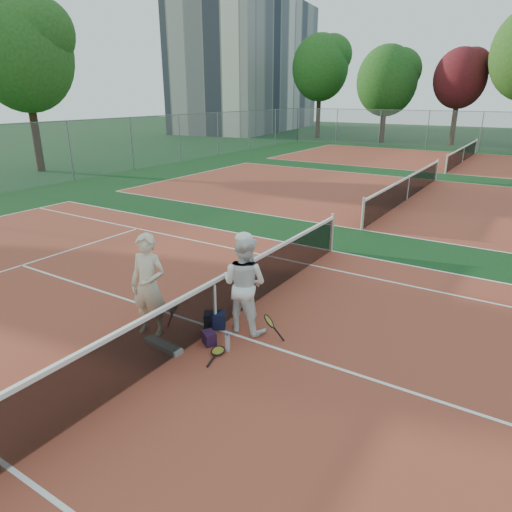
% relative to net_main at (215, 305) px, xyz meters
% --- Properties ---
extents(ground, '(130.00, 130.00, 0.00)m').
position_rel_net_main_xyz_m(ground, '(0.00, 0.00, -0.51)').
color(ground, '#0D3314').
rests_on(ground, ground).
extents(court_main, '(23.77, 10.97, 0.01)m').
position_rel_net_main_xyz_m(court_main, '(0.00, 0.00, -0.51)').
color(court_main, brown).
rests_on(court_main, ground).
extents(court_far_a, '(23.77, 10.97, 0.01)m').
position_rel_net_main_xyz_m(court_far_a, '(0.00, 13.50, -0.51)').
color(court_far_a, brown).
rests_on(court_far_a, ground).
extents(court_far_b, '(23.77, 10.97, 0.01)m').
position_rel_net_main_xyz_m(court_far_b, '(0.00, 27.00, -0.51)').
color(court_far_b, brown).
rests_on(court_far_b, ground).
extents(net_main, '(0.10, 10.98, 1.02)m').
position_rel_net_main_xyz_m(net_main, '(0.00, 0.00, 0.00)').
color(net_main, black).
rests_on(net_main, ground).
extents(net_far_a, '(0.10, 10.98, 1.02)m').
position_rel_net_main_xyz_m(net_far_a, '(0.00, 13.50, 0.00)').
color(net_far_a, black).
rests_on(net_far_a, ground).
extents(net_far_b, '(0.10, 10.98, 1.02)m').
position_rel_net_main_xyz_m(net_far_b, '(0.00, 27.00, 0.00)').
color(net_far_b, black).
rests_on(net_far_b, ground).
extents(fence_back, '(32.00, 0.06, 3.00)m').
position_rel_net_main_xyz_m(fence_back, '(0.00, 34.00, 0.99)').
color(fence_back, slate).
rests_on(fence_back, ground).
extents(fence_left, '(0.06, 54.50, 3.00)m').
position_rel_net_main_xyz_m(fence_left, '(-16.00, 6.75, 0.99)').
color(fence_left, slate).
rests_on(fence_left, ground).
extents(apartment_block, '(12.96, 23.18, 15.00)m').
position_rel_net_main_xyz_m(apartment_block, '(-28.00, 44.00, 6.99)').
color(apartment_block, beige).
rests_on(apartment_block, ground).
extents(player_a, '(0.79, 0.61, 1.94)m').
position_rel_net_main_xyz_m(player_a, '(-0.93, -0.75, 0.46)').
color(player_a, beige).
rests_on(player_a, ground).
extents(player_b, '(0.94, 0.74, 1.88)m').
position_rel_net_main_xyz_m(player_b, '(0.48, 0.30, 0.43)').
color(player_b, white).
rests_on(player_b, ground).
extents(racket_red, '(0.30, 0.31, 0.57)m').
position_rel_net_main_xyz_m(racket_red, '(-0.65, -0.41, -0.23)').
color(racket_red, maroon).
rests_on(racket_red, ground).
extents(racket_black_held, '(0.46, 0.40, 0.50)m').
position_rel_net_main_xyz_m(racket_black_held, '(1.09, 0.18, -0.26)').
color(racket_black_held, black).
rests_on(racket_black_held, ground).
extents(racket_spare, '(0.41, 0.65, 0.07)m').
position_rel_net_main_xyz_m(racket_spare, '(0.57, -0.68, -0.47)').
color(racket_spare, black).
rests_on(racket_spare, ground).
extents(sports_bag_navy, '(0.48, 0.45, 0.32)m').
position_rel_net_main_xyz_m(sports_bag_navy, '(-0.03, 0.03, -0.35)').
color(sports_bag_navy, black).
rests_on(sports_bag_navy, ground).
extents(sports_bag_purple, '(0.34, 0.32, 0.23)m').
position_rel_net_main_xyz_m(sports_bag_purple, '(0.24, -0.51, -0.39)').
color(sports_bag_purple, black).
rests_on(sports_bag_purple, ground).
extents(net_cover_canvas, '(0.86, 0.28, 0.09)m').
position_rel_net_main_xyz_m(net_cover_canvas, '(-0.36, -1.06, -0.47)').
color(net_cover_canvas, slate).
rests_on(net_cover_canvas, ground).
extents(water_bottle, '(0.09, 0.09, 0.30)m').
position_rel_net_main_xyz_m(water_bottle, '(0.67, -0.52, -0.36)').
color(water_bottle, '#C9E6FF').
rests_on(water_bottle, ground).
extents(tree_back_0, '(5.51, 5.51, 9.87)m').
position_rel_net_main_xyz_m(tree_back_0, '(-15.80, 38.11, 6.17)').
color(tree_back_0, '#382314').
rests_on(tree_back_0, ground).
extents(tree_back_1, '(5.34, 5.34, 8.44)m').
position_rel_net_main_xyz_m(tree_back_1, '(-8.69, 36.97, 4.84)').
color(tree_back_1, '#382314').
rests_on(tree_back_1, ground).
extents(tree_back_maroon, '(4.32, 4.32, 7.99)m').
position_rel_net_main_xyz_m(tree_back_maroon, '(-2.72, 37.82, 4.97)').
color(tree_back_maroon, '#382314').
rests_on(tree_back_maroon, ground).
extents(tree_left_1, '(5.25, 5.25, 9.28)m').
position_rel_net_main_xyz_m(tree_left_1, '(-20.18, 9.74, 5.73)').
color(tree_left_1, '#382314').
rests_on(tree_left_1, ground).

